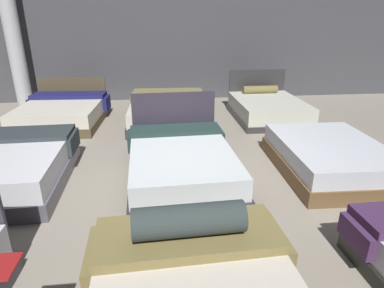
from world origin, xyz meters
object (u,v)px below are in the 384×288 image
(bed_5, at_px, (330,157))
(support_pillar, at_px, (13,35))
(bed_3, at_px, (10,168))
(bed_4, at_px, (181,160))
(bed_7, at_px, (168,111))
(bed_6, at_px, (63,113))
(bed_8, at_px, (267,108))

(bed_5, bearing_deg, support_pillar, 144.32)
(bed_3, xyz_separation_m, bed_5, (4.48, -0.07, -0.03))
(bed_3, height_order, support_pillar, support_pillar)
(bed_3, bearing_deg, bed_4, -0.09)
(bed_7, bearing_deg, bed_3, -127.97)
(bed_6, bearing_deg, bed_7, -0.59)
(bed_6, xyz_separation_m, bed_7, (2.26, -0.14, 0.00))
(bed_5, distance_m, bed_6, 5.35)
(bed_4, xyz_separation_m, bed_8, (2.16, 2.64, 0.01))
(bed_7, bearing_deg, bed_5, -48.76)
(bed_4, height_order, bed_7, bed_4)
(bed_4, distance_m, bed_6, 3.60)
(bed_3, distance_m, bed_6, 2.81)
(bed_7, relative_size, support_pillar, 0.62)
(bed_7, xyz_separation_m, support_pillar, (-3.59, 1.70, 1.51))
(bed_3, height_order, bed_5, bed_3)
(bed_7, height_order, bed_8, bed_8)
(bed_6, relative_size, support_pillar, 0.57)
(bed_3, relative_size, bed_7, 0.90)
(bed_5, bearing_deg, bed_8, 91.83)
(support_pillar, bearing_deg, bed_7, -25.29)
(bed_8, height_order, support_pillar, support_pillar)
(bed_5, height_order, bed_7, bed_7)
(bed_4, bearing_deg, bed_6, 128.06)
(bed_5, bearing_deg, bed_3, -179.35)
(bed_3, relative_size, bed_4, 0.91)
(bed_3, bearing_deg, bed_7, 48.49)
(bed_5, relative_size, bed_6, 1.00)
(bed_5, height_order, bed_6, bed_6)
(bed_8, distance_m, support_pillar, 6.24)
(bed_3, distance_m, bed_5, 4.48)
(bed_5, xyz_separation_m, bed_6, (-4.51, 2.88, 0.02))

